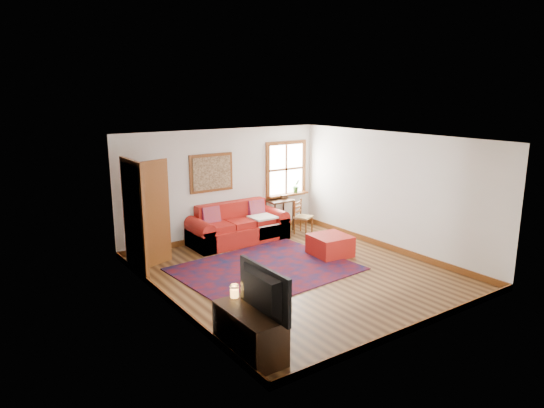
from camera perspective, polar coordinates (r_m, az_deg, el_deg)
ground at (r=9.13m, az=2.89°, el=-8.10°), size 5.50×5.50×0.00m
room_envelope at (r=8.69m, az=2.96°, el=2.15°), size 5.04×5.54×2.52m
window at (r=11.91m, az=1.83°, el=3.48°), size 1.18×0.20×1.38m
doorway at (r=9.30m, az=-14.78°, el=-1.22°), size 0.89×1.08×2.14m
framed_artwork at (r=10.79m, az=-7.13°, el=3.65°), size 1.05×0.07×0.85m
persian_rug at (r=9.29m, az=-0.76°, el=-7.64°), size 3.31×2.73×0.02m
red_leather_sofa at (r=10.92m, az=-4.07°, el=-2.95°), size 2.22×0.92×0.87m
red_ottoman at (r=10.08m, az=6.86°, el=-4.85°), size 0.80×0.80×0.42m
side_table at (r=11.70m, az=0.88°, el=-0.09°), size 0.63×0.48×0.76m
ladder_back_chair at (r=11.49m, az=3.51°, el=-1.37°), size 0.50×0.49×0.81m
media_cabinet at (r=6.39m, az=-2.66°, el=-14.85°), size 0.49×1.09×0.60m
television at (r=6.03m, az=-1.79°, el=-10.28°), size 0.14×1.06×0.61m
candle_hurricane at (r=6.60m, az=-4.44°, el=-10.26°), size 0.12×0.12×0.18m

